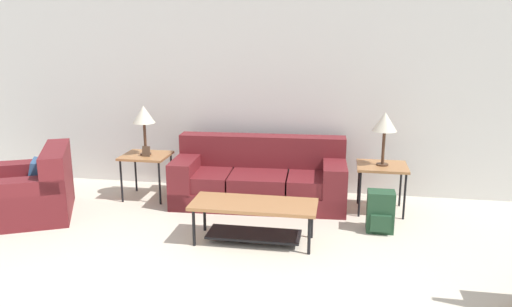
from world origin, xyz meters
TOP-DOWN VIEW (x-y plane):
  - wall_back at (0.00, 4.42)m, footprint 9.08×0.06m
  - couch at (-0.02, 3.81)m, footprint 2.17×0.96m
  - armchair at (-2.60, 2.90)m, footprint 1.35×1.38m
  - coffee_table at (0.12, 2.62)m, footprint 1.29×0.52m
  - side_table_left at (-1.50, 3.76)m, footprint 0.59×0.53m
  - side_table_right at (1.46, 3.76)m, footprint 0.59×0.53m
  - table_lamp_left at (-1.50, 3.76)m, footprint 0.28×0.28m
  - table_lamp_right at (1.46, 3.76)m, footprint 0.28×0.28m
  - backpack at (1.42, 3.13)m, footprint 0.29×0.29m
  - picture_frame at (-1.46, 3.68)m, footprint 0.10×0.04m

SIDE VIEW (x-z plane):
  - backpack at x=1.42m, z-range -0.01..0.45m
  - armchair at x=-2.60m, z-range -0.11..0.69m
  - couch at x=-0.02m, z-range -0.11..0.71m
  - coffee_table at x=0.12m, z-range 0.10..0.53m
  - side_table_left at x=-1.50m, z-range 0.23..0.81m
  - side_table_right at x=1.46m, z-range 0.23..0.81m
  - picture_frame at x=-1.46m, z-range 0.58..0.71m
  - table_lamp_left at x=-1.50m, z-range 0.77..1.40m
  - table_lamp_right at x=1.46m, z-range 0.77..1.40m
  - wall_back at x=0.00m, z-range 0.00..2.60m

